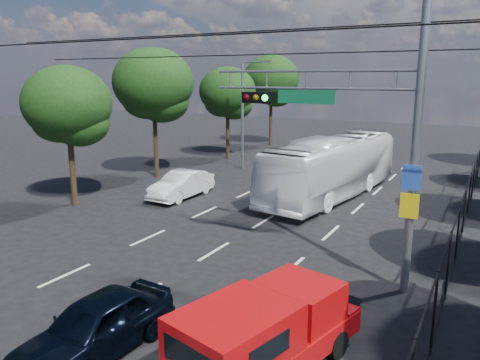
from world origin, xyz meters
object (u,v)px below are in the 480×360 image
Objects in this scene: signal_mast at (373,108)px; white_bus at (332,167)px; white_van at (181,185)px; red_pickup at (266,332)px; navy_hatchback at (96,326)px.

signal_mast reaches higher than white_bus.
white_bus is 7.78m from white_van.
signal_mast is 1.89× the size of red_pickup.
white_van is (-6.54, 12.25, 0.00)m from navy_hatchback.
red_pickup is 1.22× the size of white_van.
navy_hatchback is 0.96× the size of white_van.
navy_hatchback is at bearing -161.60° from red_pickup.
signal_mast is 2.31× the size of white_van.
white_bus is 2.70× the size of white_van.
white_bus is (-4.14, 9.63, -3.69)m from signal_mast.
red_pickup is at bearing -96.68° from signal_mast.
navy_hatchback is (-4.25, -6.58, -4.57)m from signal_mast.
red_pickup is at bearing 21.43° from navy_hatchback.
white_bus is at bearing 30.80° from white_van.
signal_mast is 0.85× the size of white_bus.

